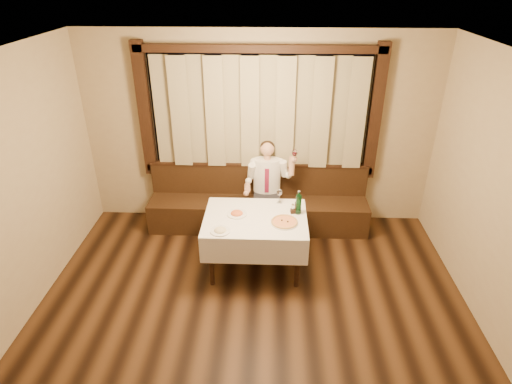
{
  "coord_description": "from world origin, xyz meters",
  "views": [
    {
      "loc": [
        0.19,
        -2.8,
        3.5
      ],
      "look_at": [
        0.0,
        1.9,
        1.0
      ],
      "focal_mm": 30.0,
      "sensor_mm": 36.0,
      "label": 1
    }
  ],
  "objects_px": {
    "seated_man": "(267,181)",
    "pasta_red": "(237,212)",
    "pasta_cream": "(220,229)",
    "pizza": "(284,222)",
    "cruet_caddy": "(296,209)",
    "dining_table": "(255,224)",
    "banquette": "(258,207)",
    "green_bottle": "(298,204)"
  },
  "relations": [
    {
      "from": "pizza",
      "to": "seated_man",
      "type": "relative_size",
      "value": 0.25
    },
    {
      "from": "pasta_red",
      "to": "green_bottle",
      "type": "xyz_separation_m",
      "value": [
        0.76,
        0.06,
        0.1
      ]
    },
    {
      "from": "banquette",
      "to": "green_bottle",
      "type": "xyz_separation_m",
      "value": [
        0.53,
        -0.91,
        0.58
      ]
    },
    {
      "from": "banquette",
      "to": "pizza",
      "type": "bearing_deg",
      "value": -72.79
    },
    {
      "from": "dining_table",
      "to": "pasta_red",
      "type": "distance_m",
      "value": 0.28
    },
    {
      "from": "banquette",
      "to": "seated_man",
      "type": "height_order",
      "value": "seated_man"
    },
    {
      "from": "cruet_caddy",
      "to": "dining_table",
      "type": "bearing_deg",
      "value": -172.48
    },
    {
      "from": "pizza",
      "to": "cruet_caddy",
      "type": "bearing_deg",
      "value": 59.91
    },
    {
      "from": "banquette",
      "to": "pasta_red",
      "type": "distance_m",
      "value": 1.11
    },
    {
      "from": "pasta_cream",
      "to": "pasta_red",
      "type": "bearing_deg",
      "value": 67.43
    },
    {
      "from": "pasta_red",
      "to": "green_bottle",
      "type": "bearing_deg",
      "value": 4.22
    },
    {
      "from": "pasta_red",
      "to": "seated_man",
      "type": "bearing_deg",
      "value": 67.54
    },
    {
      "from": "pasta_red",
      "to": "green_bottle",
      "type": "distance_m",
      "value": 0.77
    },
    {
      "from": "pizza",
      "to": "pasta_red",
      "type": "xyz_separation_m",
      "value": [
        -0.59,
        0.17,
        0.02
      ]
    },
    {
      "from": "pizza",
      "to": "pasta_cream",
      "type": "height_order",
      "value": "pasta_cream"
    },
    {
      "from": "pasta_red",
      "to": "pasta_cream",
      "type": "height_order",
      "value": "pasta_red"
    },
    {
      "from": "pizza",
      "to": "cruet_caddy",
      "type": "height_order",
      "value": "cruet_caddy"
    },
    {
      "from": "dining_table",
      "to": "pasta_red",
      "type": "height_order",
      "value": "pasta_red"
    },
    {
      "from": "pizza",
      "to": "green_bottle",
      "type": "distance_m",
      "value": 0.31
    },
    {
      "from": "pasta_cream",
      "to": "green_bottle",
      "type": "relative_size",
      "value": 0.75
    },
    {
      "from": "pasta_cream",
      "to": "pizza",
      "type": "bearing_deg",
      "value": 16.09
    },
    {
      "from": "cruet_caddy",
      "to": "pasta_cream",
      "type": "bearing_deg",
      "value": -159.24
    },
    {
      "from": "pizza",
      "to": "cruet_caddy",
      "type": "xyz_separation_m",
      "value": [
        0.14,
        0.25,
        0.03
      ]
    },
    {
      "from": "banquette",
      "to": "cruet_caddy",
      "type": "bearing_deg",
      "value": -60.85
    },
    {
      "from": "cruet_caddy",
      "to": "seated_man",
      "type": "height_order",
      "value": "seated_man"
    },
    {
      "from": "green_bottle",
      "to": "cruet_caddy",
      "type": "relative_size",
      "value": 2.24
    },
    {
      "from": "green_bottle",
      "to": "seated_man",
      "type": "xyz_separation_m",
      "value": [
        -0.4,
        0.83,
        -0.1
      ]
    },
    {
      "from": "green_bottle",
      "to": "cruet_caddy",
      "type": "bearing_deg",
      "value": 148.11
    },
    {
      "from": "pasta_red",
      "to": "pasta_cream",
      "type": "distance_m",
      "value": 0.42
    },
    {
      "from": "green_bottle",
      "to": "banquette",
      "type": "bearing_deg",
      "value": 120.08
    },
    {
      "from": "banquette",
      "to": "seated_man",
      "type": "relative_size",
      "value": 2.36
    },
    {
      "from": "seated_man",
      "to": "pizza",
      "type": "bearing_deg",
      "value": -78.09
    },
    {
      "from": "seated_man",
      "to": "pasta_red",
      "type": "bearing_deg",
      "value": -112.46
    },
    {
      "from": "dining_table",
      "to": "pasta_cream",
      "type": "distance_m",
      "value": 0.54
    },
    {
      "from": "pasta_red",
      "to": "cruet_caddy",
      "type": "height_order",
      "value": "cruet_caddy"
    },
    {
      "from": "pasta_red",
      "to": "pizza",
      "type": "bearing_deg",
      "value": -16.54
    },
    {
      "from": "banquette",
      "to": "cruet_caddy",
      "type": "relative_size",
      "value": 22.61
    },
    {
      "from": "cruet_caddy",
      "to": "banquette",
      "type": "bearing_deg",
      "value": 112.4
    },
    {
      "from": "dining_table",
      "to": "cruet_caddy",
      "type": "distance_m",
      "value": 0.54
    },
    {
      "from": "dining_table",
      "to": "pasta_red",
      "type": "relative_size",
      "value": 5.11
    },
    {
      "from": "banquette",
      "to": "pasta_red",
      "type": "xyz_separation_m",
      "value": [
        -0.23,
        -0.97,
        0.48
      ]
    },
    {
      "from": "pasta_cream",
      "to": "cruet_caddy",
      "type": "xyz_separation_m",
      "value": [
        0.9,
        0.47,
        0.02
      ]
    }
  ]
}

